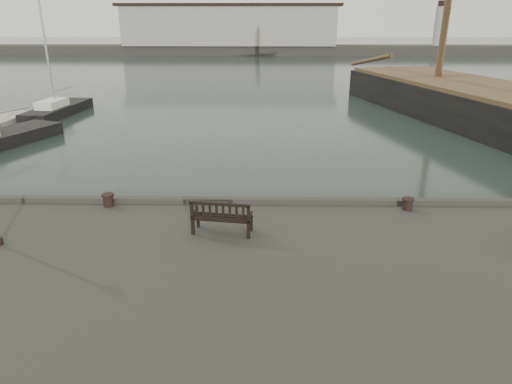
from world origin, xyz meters
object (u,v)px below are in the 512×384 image
at_px(bollard_left, 108,200).
at_px(bollard_right, 408,204).
at_px(bench, 222,223).
at_px(yacht_d, 59,113).

xyz_separation_m(bollard_left, bollard_right, (9.93, -0.14, -0.01)).
xyz_separation_m(bench, bollard_right, (5.94, 1.85, -0.12)).
bearing_deg(bollard_left, yacht_d, 116.96).
distance_m(bench, yacht_d, 29.65).
bearing_deg(bench, bollard_right, 25.89).
height_order(bollard_left, yacht_d, yacht_d).
distance_m(bollard_left, bollard_right, 9.93).
xyz_separation_m(bench, bollard_left, (-3.99, 1.99, -0.10)).
bearing_deg(yacht_d, bollard_left, -58.36).
xyz_separation_m(bench, yacht_d, (-15.74, 25.08, -1.65)).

